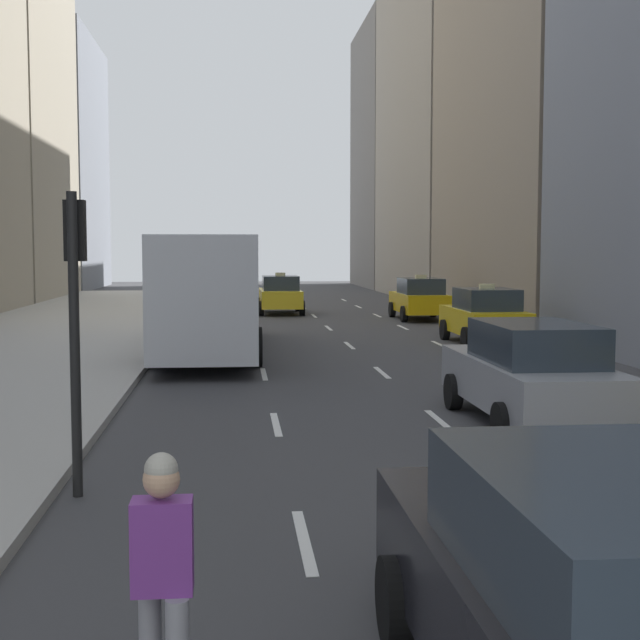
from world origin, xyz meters
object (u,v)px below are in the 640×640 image
taxi_lead (280,294)px  taxi_fourth (420,298)px  taxi_second (485,316)px  skateboarder (163,582)px  sedan_silver_behind (605,610)px  sedan_black_near (531,373)px  traffic_light_pole (75,294)px  city_bus (208,290)px

taxi_lead → taxi_fourth: 6.84m
taxi_second → skateboarder: 23.00m
sedan_silver_behind → sedan_black_near: bearing=73.6°
taxi_second → traffic_light_pole: (-9.55, -16.02, 1.53)m
taxi_second → taxi_fourth: bearing=90.0°
traffic_light_pole → taxi_lead: bearing=82.4°
sedan_silver_behind → city_bus: bearing=97.8°
sedan_black_near → skateboarder: size_ratio=2.80×
taxi_second → sedan_silver_behind: bearing=-104.3°
sedan_black_near → skateboarder: skateboarder is taller
sedan_black_near → city_bus: city_bus is taller
sedan_silver_behind → traffic_light_pole: bearing=123.5°
skateboarder → traffic_light_pole: traffic_light_pole is taller
traffic_light_pole → skateboarder: bearing=-75.4°
taxi_fourth → traffic_light_pole: traffic_light_pole is taller
taxi_second → taxi_lead: bearing=112.4°
skateboarder → traffic_light_pole: 5.87m
taxi_fourth → sedan_black_near: taxi_fourth is taller
taxi_lead → sedan_silver_behind: 35.58m
taxi_fourth → traffic_light_pole: (-9.55, -25.67, 1.53)m
sedan_silver_behind → taxi_fourth: bearing=80.0°
taxi_second → taxi_fourth: 9.66m
sedan_black_near → sedan_silver_behind: 9.90m
sedan_black_near → sedan_silver_behind: bearing=-106.4°
taxi_second → skateboarder: (-8.12, -21.52, 0.08)m
taxi_fourth → traffic_light_pole: size_ratio=1.22×
traffic_light_pole → city_bus: bearing=85.5°
taxi_second → sedan_silver_behind: (-5.60, -21.99, 0.01)m
taxi_fourth → city_bus: size_ratio=0.38×
taxi_lead → taxi_second: (5.60, -13.59, 0.00)m
taxi_lead → skateboarder: (-2.52, -35.11, 0.08)m
sedan_silver_behind → traffic_light_pole: (-3.95, 5.98, 1.52)m
sedan_black_near → skateboarder: (-5.32, -9.02, 0.08)m
sedan_silver_behind → taxi_second: bearing=75.7°
sedan_silver_behind → skateboarder: skateboarder is taller
sedan_black_near → sedan_silver_behind: size_ratio=0.99×
taxi_lead → taxi_fourth: (5.60, -3.93, 0.00)m
taxi_lead → taxi_second: 14.70m
city_bus → traffic_light_pole: bearing=-94.5°
sedan_black_near → traffic_light_pole: size_ratio=1.36×
skateboarder → traffic_light_pole: bearing=104.6°
city_bus → sedan_silver_behind: bearing=-82.2°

